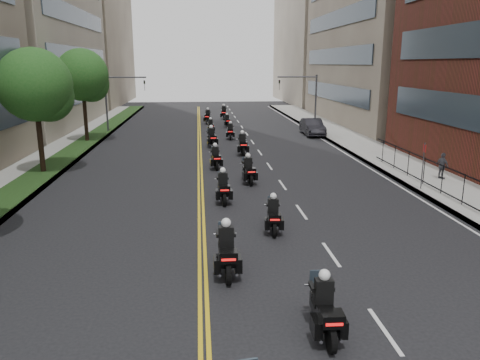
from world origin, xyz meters
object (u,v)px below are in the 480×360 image
at_px(motorcycle_5, 248,171).
at_px(motorcycle_6, 215,159).
at_px(motorcycle_12, 208,117).
at_px(motorcycle_11, 227,122).
at_px(motorcycle_4, 223,189).
at_px(motorcycle_8, 212,138).
at_px(motorcycle_2, 227,252).
at_px(motorcycle_9, 230,132).
at_px(motorcycle_3, 273,217).
at_px(motorcycle_13, 224,113).
at_px(motorcycle_10, 211,127).
at_px(parked_sedan, 312,127).
at_px(pedestrian_c, 442,166).
at_px(motorcycle_1, 324,310).
at_px(motorcycle_7, 242,145).

xyz_separation_m(motorcycle_5, motorcycle_6, (-1.75, 3.98, -0.02)).
bearing_deg(motorcycle_12, motorcycle_11, -52.18).
relative_size(motorcycle_4, motorcycle_8, 0.96).
distance_m(motorcycle_2, motorcycle_9, 28.09).
bearing_deg(motorcycle_2, motorcycle_3, 60.35).
relative_size(motorcycle_5, motorcycle_12, 0.96).
relative_size(motorcycle_8, motorcycle_13, 0.97).
distance_m(motorcycle_9, motorcycle_10, 4.49).
height_order(motorcycle_12, parked_sedan, motorcycle_12).
relative_size(motorcycle_2, motorcycle_10, 1.21).
height_order(motorcycle_3, motorcycle_12, motorcycle_12).
bearing_deg(motorcycle_5, motorcycle_8, 93.78).
distance_m(motorcycle_4, motorcycle_5, 4.06).
bearing_deg(motorcycle_8, motorcycle_6, -97.23).
bearing_deg(motorcycle_10, pedestrian_c, -61.92).
distance_m(motorcycle_2, motorcycle_10, 32.19).
bearing_deg(motorcycle_4, motorcycle_12, 88.66).
height_order(motorcycle_2, motorcycle_13, motorcycle_13).
bearing_deg(motorcycle_6, motorcycle_3, -85.72).
distance_m(motorcycle_2, parked_sedan, 31.42).
relative_size(motorcycle_5, motorcycle_6, 1.02).
distance_m(motorcycle_11, parked_sedan, 10.17).
relative_size(motorcycle_6, parked_sedan, 0.48).
relative_size(motorcycle_1, motorcycle_3, 1.08).
distance_m(motorcycle_5, parked_sedan, 19.63).
height_order(motorcycle_5, motorcycle_13, motorcycle_13).
bearing_deg(parked_sedan, motorcycle_9, -166.78).
height_order(motorcycle_9, motorcycle_10, motorcycle_9).
bearing_deg(motorcycle_11, motorcycle_1, -94.45).
height_order(motorcycle_4, parked_sedan, motorcycle_4).
bearing_deg(motorcycle_10, motorcycle_4, -93.68).
height_order(motorcycle_4, motorcycle_12, motorcycle_12).
height_order(motorcycle_1, motorcycle_10, motorcycle_1).
distance_m(motorcycle_1, pedestrian_c, 18.67).
xyz_separation_m(motorcycle_2, motorcycle_9, (2.05, 28.02, -0.09)).
bearing_deg(motorcycle_6, motorcycle_11, 79.64).
relative_size(motorcycle_5, motorcycle_10, 1.13).
bearing_deg(motorcycle_7, motorcycle_13, 90.71).
bearing_deg(motorcycle_5, motorcycle_4, -118.53).
relative_size(motorcycle_1, pedestrian_c, 1.52).
bearing_deg(pedestrian_c, motorcycle_11, 7.34).
relative_size(motorcycle_8, pedestrian_c, 1.59).
relative_size(motorcycle_1, motorcycle_9, 1.05).
relative_size(motorcycle_3, parked_sedan, 0.45).
bearing_deg(motorcycle_7, motorcycle_12, 96.95).
bearing_deg(motorcycle_3, motorcycle_6, 103.84).
distance_m(motorcycle_6, motorcycle_10, 16.33).
bearing_deg(motorcycle_9, motorcycle_6, -93.82).
bearing_deg(motorcycle_13, parked_sedan, -56.55).
bearing_deg(motorcycle_4, pedestrian_c, 11.92).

